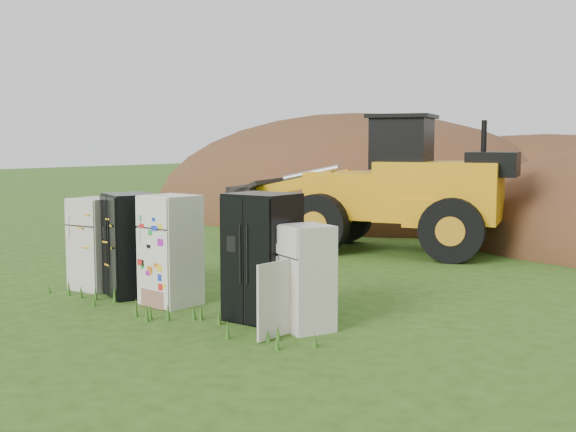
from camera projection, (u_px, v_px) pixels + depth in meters
name	position (u px, v px, depth m)	size (l,w,h in m)	color
ground	(195.00, 308.00, 12.00)	(120.00, 120.00, 0.00)	#284A13
fridge_leftmost	(96.00, 244.00, 13.42)	(0.76, 0.73, 1.72)	beige
fridge_black_side	(130.00, 245.00, 12.89)	(0.96, 0.76, 1.84)	black
fridge_sticker	(171.00, 250.00, 12.17)	(0.83, 0.77, 1.86)	white
fridge_black_right	(262.00, 257.00, 11.07)	(0.99, 0.82, 1.97)	black
fridge_open_door	(306.00, 278.00, 10.52)	(0.70, 0.65, 1.55)	beige
wheel_loader	(368.00, 183.00, 18.27)	(7.09, 2.87, 3.43)	orange
dirt_mound_left	(353.00, 214.00, 27.85)	(17.25, 12.94, 7.72)	#4F3219
dirt_mound_back	(543.00, 218.00, 26.23)	(15.55, 10.37, 6.09)	#4F3219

